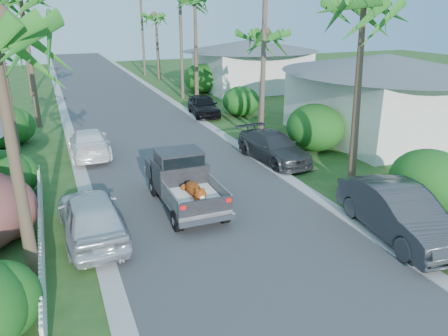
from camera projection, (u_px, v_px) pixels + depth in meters
name	position (u px, v px, depth m)	size (l,w,h in m)	color
ground	(293.00, 300.00, 11.40)	(120.00, 120.00, 0.00)	#21481B
road	(124.00, 110.00, 33.18)	(8.00, 100.00, 0.02)	#38383A
curb_left	(64.00, 115.00, 31.65)	(0.60, 100.00, 0.06)	#A5A39E
curb_right	(178.00, 105.00, 34.70)	(0.60, 100.00, 0.06)	#A5A39E
pickup_truck	(182.00, 178.00, 16.89)	(1.98, 5.12, 2.06)	black
parked_car_rn	(399.00, 213.00, 14.39)	(1.79, 5.15, 1.70)	#2F3135
parked_car_rm	(273.00, 147.00, 21.80)	(1.96, 4.83, 1.40)	#2D2F32
parked_car_rf	(203.00, 106.00, 31.20)	(1.74, 4.32, 1.47)	black
parked_car_ln	(91.00, 216.00, 14.25)	(1.89, 4.70, 1.60)	silver
parked_car_lf	(89.00, 143.00, 22.55)	(1.94, 4.78, 1.39)	white
palm_l_d	(21.00, 19.00, 36.54)	(4.40, 4.40, 7.70)	brown
palm_r_a	(367.00, 2.00, 16.34)	(4.40, 4.40, 8.70)	brown
palm_r_b	(264.00, 33.00, 24.79)	(4.40, 4.40, 7.20)	brown
palm_r_d	(156.00, 15.00, 46.28)	(4.40, 4.40, 8.00)	brown
shrub_l_c	(0.00, 176.00, 17.16)	(2.40, 2.64, 2.00)	#184413
shrub_r_a	(430.00, 180.00, 16.32)	(2.80, 3.08, 2.30)	#184413
shrub_r_b	(315.00, 127.00, 23.32)	(3.00, 3.30, 2.50)	#184413
shrub_r_c	(241.00, 101.00, 31.13)	(2.60, 2.86, 2.10)	#184413
shrub_r_d	(201.00, 78.00, 39.94)	(3.20, 3.52, 2.60)	#184413
picket_fence	(41.00, 231.00, 13.90)	(0.10, 11.00, 1.00)	white
house_right_near	(382.00, 99.00, 25.71)	(8.00, 9.00, 4.80)	silver
house_right_far	(251.00, 67.00, 41.43)	(9.00, 8.00, 4.60)	silver
utility_pole_b	(263.00, 61.00, 23.15)	(1.60, 0.26, 9.00)	brown
utility_pole_c	(181.00, 43.00, 36.22)	(1.60, 0.26, 9.00)	brown
utility_pole_d	(143.00, 35.00, 49.30)	(1.60, 0.26, 9.00)	brown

